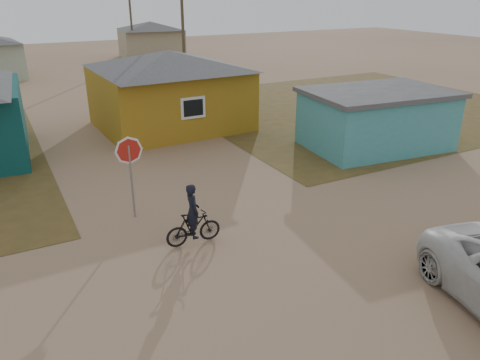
% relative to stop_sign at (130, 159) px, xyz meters
% --- Properties ---
extents(ground, '(120.00, 120.00, 0.00)m').
position_rel_stop_sign_xyz_m(ground, '(2.21, -4.67, -1.94)').
color(ground, '#967356').
extents(grass_ne, '(20.00, 18.00, 0.00)m').
position_rel_stop_sign_xyz_m(grass_ne, '(16.21, 8.33, -1.93)').
color(grass_ne, brown).
rests_on(grass_ne, ground).
extents(house_yellow, '(7.72, 6.76, 3.90)m').
position_rel_stop_sign_xyz_m(house_yellow, '(4.71, 9.33, 0.07)').
color(house_yellow, '#9B7117').
rests_on(house_yellow, ground).
extents(shed_turquoise, '(6.71, 4.93, 2.60)m').
position_rel_stop_sign_xyz_m(shed_turquoise, '(11.71, 1.83, -0.62)').
color(shed_turquoise, teal).
rests_on(shed_turquoise, ground).
extents(house_beige_east, '(6.95, 6.05, 3.60)m').
position_rel_stop_sign_xyz_m(house_beige_east, '(12.21, 35.33, -0.08)').
color(house_beige_east, gray).
rests_on(house_beige_east, ground).
extents(utility_pole_near, '(1.40, 0.20, 8.00)m').
position_rel_stop_sign_xyz_m(utility_pole_near, '(8.71, 17.33, 2.20)').
color(utility_pole_near, brown).
rests_on(utility_pole_near, ground).
extents(utility_pole_far, '(1.40, 0.20, 8.00)m').
position_rel_stop_sign_xyz_m(utility_pole_far, '(9.71, 33.33, 2.20)').
color(utility_pole_far, brown).
rests_on(utility_pole_far, ground).
extents(stop_sign, '(0.82, 0.35, 2.65)m').
position_rel_stop_sign_xyz_m(stop_sign, '(0.00, 0.00, 0.00)').
color(stop_sign, gray).
rests_on(stop_sign, ground).
extents(cyclist, '(1.63, 0.60, 1.82)m').
position_rel_stop_sign_xyz_m(cyclist, '(1.00, -2.44, -1.27)').
color(cyclist, black).
rests_on(cyclist, ground).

